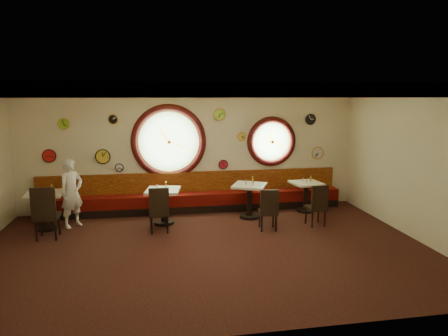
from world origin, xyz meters
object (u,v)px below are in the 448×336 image
condiment_d_salt (303,179)px  condiment_c_bottle (253,180)px  table_c (249,197)px  chair_d (318,203)px  waiter (72,193)px  table_b (163,202)px  chair_a (45,210)px  condiment_b_pepper (165,187)px  condiment_a_bottle (52,188)px  condiment_d_bottle (311,178)px  condiment_a_salt (41,191)px  condiment_c_salt (246,182)px  condiment_b_bottle (166,185)px  chair_c (269,207)px  condiment_a_pepper (47,191)px  chair_b (159,207)px  table_a (45,206)px  condiment_c_pepper (253,183)px  condiment_d_pepper (307,181)px  condiment_b_salt (157,187)px

condiment_d_salt → condiment_c_bottle: bearing=-170.1°
table_c → condiment_d_salt: size_ratio=9.60×
chair_d → waiter: bearing=165.1°
table_b → chair_a: 2.58m
condiment_b_pepper → condiment_a_bottle: bearing=177.1°
table_b → condiment_d_bottle: 3.93m
condiment_a_salt → condiment_c_salt: size_ratio=0.80×
condiment_b_bottle → chair_c: bearing=-24.7°
condiment_a_pepper → condiment_c_bottle: (4.87, 0.21, 0.04)m
chair_b → condiment_d_salt: size_ratio=6.02×
chair_b → chair_d: bearing=-4.8°
chair_d → waiter: 5.76m
table_a → chair_a: bearing=-75.0°
condiment_b_pepper → condiment_b_bottle: (0.03, 0.11, 0.03)m
chair_a → condiment_c_pepper: bearing=8.2°
condiment_d_salt → condiment_a_pepper: size_ratio=1.09×
condiment_b_pepper → condiment_d_pepper: (3.66, 0.31, -0.05)m
table_b → chair_b: chair_b is taller
table_c → chair_c: chair_c is taller
table_c → waiter: 4.26m
table_a → table_c: table_c is taller
chair_b → waiter: 2.16m
chair_d → table_c: bearing=141.8°
condiment_b_salt → condiment_b_bottle: condiment_b_bottle is taller
condiment_a_pepper → waiter: (0.51, 0.12, -0.10)m
chair_d → condiment_d_bottle: chair_d is taller
condiment_a_pepper → condiment_a_salt: bearing=164.9°
condiment_d_salt → condiment_b_bottle: condiment_b_bottle is taller
condiment_a_salt → condiment_b_bottle: (2.83, 0.03, 0.02)m
condiment_c_pepper → condiment_c_bottle: bearing=77.5°
chair_a → table_a: bearing=104.6°
condiment_b_bottle → condiment_c_bottle: condiment_c_bottle is taller
condiment_b_salt → condiment_c_pepper: size_ratio=1.00×
chair_c → condiment_c_pepper: size_ratio=6.20×
condiment_d_salt → condiment_c_pepper: (-1.48, -0.47, 0.06)m
condiment_d_bottle → condiment_d_pepper: bearing=-138.0°
table_c → chair_a: chair_a is taller
chair_b → condiment_b_pepper: bearing=74.0°
chair_c → condiment_b_salt: (-2.48, 0.99, 0.34)m
condiment_c_salt → condiment_b_pepper: bearing=-175.9°
chair_b → chair_c: chair_b is taller
waiter → condiment_c_salt: bearing=-47.3°
table_a → condiment_c_bottle: condiment_c_bottle is taller
chair_d → condiment_b_bottle: (-3.49, 0.92, 0.36)m
table_a → table_c: size_ratio=0.83×
condiment_c_salt → condiment_b_salt: bearing=-178.0°
condiment_c_bottle → table_c: bearing=-131.0°
table_a → condiment_b_bottle: condiment_b_bottle is taller
condiment_d_salt → condiment_b_pepper: condiment_b_pepper is taller
condiment_a_pepper → table_a: bearing=175.7°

